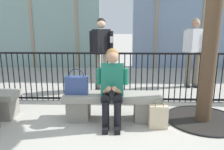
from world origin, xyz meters
The scene contains 8 objects.
ground_plane centered at (0.00, 0.00, 0.00)m, with size 60.00×60.00×0.00m, color #B2ADA3.
stone_bench centered at (0.00, 0.00, 0.27)m, with size 1.60×0.44×0.45m.
seated_person_with_phone centered at (0.01, -0.13, 0.65)m, with size 0.52×0.66×1.21m.
handbag_on_bench centered at (-0.58, -0.01, 0.61)m, with size 0.37×0.15×0.43m.
shopping_bag centered at (0.73, -0.28, 0.19)m, with size 0.28×0.17×0.46m.
bystander_at_railing centered at (-0.30, 1.65, 1.00)m, with size 0.55×0.42×1.71m.
bystander_further_back centered at (1.97, 2.05, 1.00)m, with size 0.55×0.38×1.71m.
plaza_railing centered at (0.00, 0.90, 0.52)m, with size 7.40×0.04×1.03m.
Camera 1 is at (0.12, -3.47, 1.60)m, focal length 35.25 mm.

